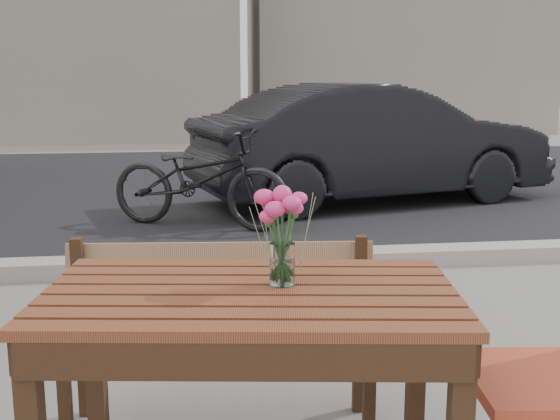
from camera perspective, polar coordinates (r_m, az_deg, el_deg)
The scene contains 6 objects.
street at distance 7.11m, azimuth -6.39°, elevation -0.18°, with size 30.00×8.12×0.12m.
main_table at distance 2.16m, azimuth -2.41°, elevation -9.66°, with size 1.33×0.90×0.77m.
main_bench at distance 2.84m, azimuth -4.90°, elevation -8.19°, with size 1.28×0.49×0.78m.
main_vase at distance 2.12m, azimuth 0.18°, elevation -1.10°, with size 0.17×0.17×0.31m.
parked_car at distance 7.82m, azimuth 7.54°, elevation 5.40°, with size 1.37×3.94×1.30m, color black.
bicycle at distance 6.48m, azimuth -6.56°, elevation 2.56°, with size 0.61×1.74×0.91m, color black.
Camera 1 is at (-0.15, -1.91, 1.40)m, focal length 45.00 mm.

